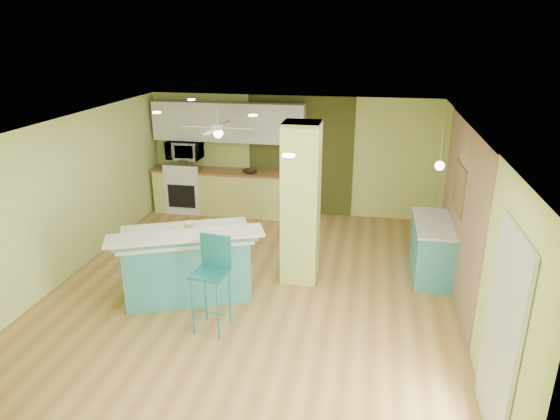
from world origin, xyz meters
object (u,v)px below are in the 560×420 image
object	(u,v)px
fruit_bowl	(250,171)
bar_stool	(213,268)
peninsula	(187,262)
side_counter	(431,248)
canister	(189,228)

from	to	relation	value
fruit_bowl	bar_stool	bearing A→B (deg)	-82.43
peninsula	side_counter	distance (m)	3.85
fruit_bowl	canister	size ratio (longest dim) A/B	1.69
bar_stool	side_counter	xyz separation A→B (m)	(2.95, 2.10, -0.41)
bar_stool	canister	world-z (taller)	bar_stool
bar_stool	side_counter	size ratio (longest dim) A/B	0.91
bar_stool	fruit_bowl	distance (m)	4.25
peninsula	fruit_bowl	size ratio (longest dim) A/B	7.76
fruit_bowl	canister	xyz separation A→B (m)	(-0.04, -3.43, 0.09)
side_counter	fruit_bowl	size ratio (longest dim) A/B	4.80
canister	bar_stool	bearing A→B (deg)	-52.54
side_counter	fruit_bowl	world-z (taller)	fruit_bowl
bar_stool	side_counter	bearing A→B (deg)	43.67
side_counter	peninsula	bearing A→B (deg)	-159.39
peninsula	bar_stool	xyz separation A→B (m)	(0.65, -0.75, 0.34)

